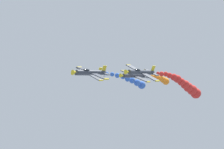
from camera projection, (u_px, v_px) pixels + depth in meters
The scene contains 7 objects.
airplane_lead at pixel (91, 72), 83.31m from camera, with size 9.22×10.35×3.42m.
airplane_left_inner at pixel (141, 72), 83.98m from camera, with size 8.87×10.35×4.25m.
smoke_trail_left_inner at pixel (187, 86), 97.72m from camera, with size 3.37×18.41×7.27m.
airplane_right_inner at pixel (88, 73), 95.82m from camera, with size 9.00×10.35×3.92m.
smoke_trail_right_inner at pixel (133, 81), 109.93m from camera, with size 2.44×17.66×5.11m.
airplane_left_outer at pixel (134, 76), 96.98m from camera, with size 9.15×10.35×3.53m.
smoke_trail_left_outer at pixel (162, 79), 107.94m from camera, with size 2.42×11.43×3.05m.
Camera 1 is at (-59.80, 67.02, 86.33)m, focal length 58.34 mm.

